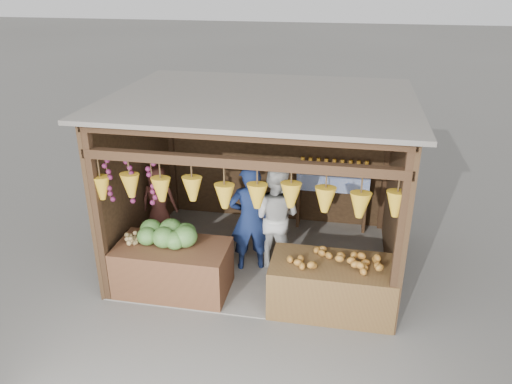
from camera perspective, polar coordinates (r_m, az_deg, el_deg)
ground at (r=8.16m, az=0.53°, el=-7.65°), size 80.00×80.00×0.00m
stall_structure at (r=7.39m, az=0.26°, el=3.26°), size 4.30×3.30×2.66m
back_shelf at (r=8.81m, az=8.79°, el=0.95°), size 1.25×0.32×1.32m
counter_left at (r=7.34m, az=-9.42°, el=-8.60°), size 1.59×0.85×0.74m
counter_right at (r=6.96m, az=8.62°, el=-10.60°), size 1.66×0.85×0.72m
stool at (r=8.56m, az=-10.66°, el=-5.44°), size 0.29×0.29×0.27m
man_standing at (r=7.52m, az=-0.74°, el=-3.09°), size 0.73×0.60×1.72m
woman_standing at (r=7.64m, az=2.20°, el=-2.80°), size 0.92×0.78×1.68m
vendor_seated at (r=8.23m, az=-11.04°, el=-1.04°), size 0.60×0.41×1.18m
melon_pile at (r=7.16m, az=-10.00°, el=-4.62°), size 1.00×0.50×0.32m
tanfruit_pile at (r=7.31m, az=-14.02°, el=-5.21°), size 0.34×0.40×0.13m
mango_pile at (r=6.71m, az=8.95°, el=-7.33°), size 1.40×0.64×0.22m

